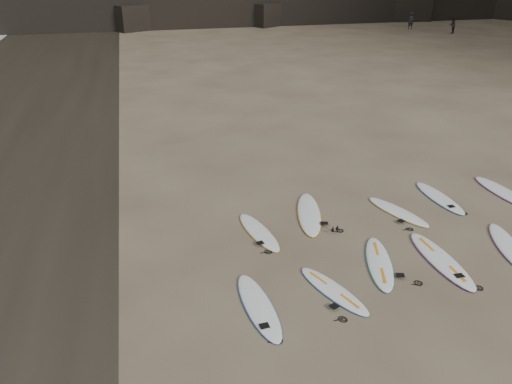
# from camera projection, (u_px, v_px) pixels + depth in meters

# --- Properties ---
(ground) EXTENTS (240.00, 240.00, 0.00)m
(ground) POSITION_uv_depth(u_px,v_px,m) (401.00, 266.00, 12.73)
(ground) COLOR #897559
(ground) RESTS_ON ground
(surfboard_0) EXTENTS (0.80, 2.58, 0.09)m
(surfboard_0) POSITION_uv_depth(u_px,v_px,m) (259.00, 306.00, 11.23)
(surfboard_0) COLOR white
(surfboard_0) RESTS_ON ground
(surfboard_1) EXTENTS (1.31, 2.30, 0.08)m
(surfboard_1) POSITION_uv_depth(u_px,v_px,m) (333.00, 290.00, 11.76)
(surfboard_1) COLOR white
(surfboard_1) RESTS_ON ground
(surfboard_2) EXTENTS (1.36, 2.57, 0.09)m
(surfboard_2) POSITION_uv_depth(u_px,v_px,m) (379.00, 263.00, 12.79)
(surfboard_2) COLOR white
(surfboard_2) RESTS_ON ground
(surfboard_3) EXTENTS (0.67, 2.80, 0.10)m
(surfboard_3) POSITION_uv_depth(u_px,v_px,m) (441.00, 260.00, 12.91)
(surfboard_3) COLOR white
(surfboard_3) RESTS_ON ground
(surfboard_4) EXTENTS (1.34, 2.46, 0.09)m
(surfboard_4) POSITION_uv_depth(u_px,v_px,m) (507.00, 245.00, 13.56)
(surfboard_4) COLOR white
(surfboard_4) RESTS_ON ground
(surfboard_5) EXTENTS (1.01, 2.42, 0.08)m
(surfboard_5) POSITION_uv_depth(u_px,v_px,m) (259.00, 232.00, 14.21)
(surfboard_5) COLOR white
(surfboard_5) RESTS_ON ground
(surfboard_6) EXTENTS (1.37, 2.86, 0.10)m
(surfboard_6) POSITION_uv_depth(u_px,v_px,m) (309.00, 213.00, 15.18)
(surfboard_6) COLOR white
(surfboard_6) RESTS_ON ground
(surfboard_7) EXTENTS (1.33, 2.39, 0.08)m
(surfboard_7) POSITION_uv_depth(u_px,v_px,m) (398.00, 211.00, 15.31)
(surfboard_7) COLOR white
(surfboard_7) RESTS_ON ground
(surfboard_8) EXTENTS (0.70, 2.50, 0.09)m
(surfboard_8) POSITION_uv_depth(u_px,v_px,m) (439.00, 198.00, 16.17)
(surfboard_8) COLOR white
(surfboard_8) RESTS_ON ground
(surfboard_9) EXTENTS (0.82, 2.79, 0.10)m
(surfboard_9) POSITION_uv_depth(u_px,v_px,m) (505.00, 193.00, 16.48)
(surfboard_9) COLOR white
(surfboard_9) RESTS_ON ground
(person_a) EXTENTS (0.61, 0.40, 1.66)m
(person_a) POSITION_uv_depth(u_px,v_px,m) (411.00, 21.00, 50.88)
(person_a) COLOR black
(person_a) RESTS_ON ground
(person_b) EXTENTS (0.96, 0.96, 1.57)m
(person_b) POSITION_uv_depth(u_px,v_px,m) (452.00, 25.00, 48.35)
(person_b) COLOR #2B1D20
(person_b) RESTS_ON ground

